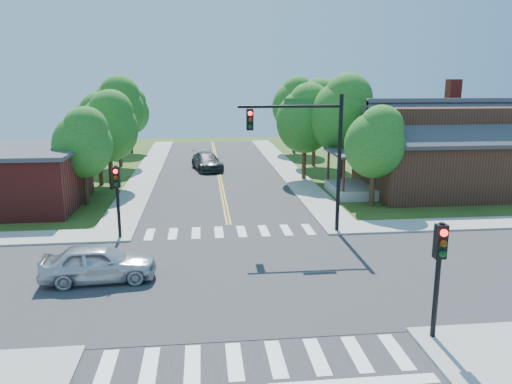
{
  "coord_description": "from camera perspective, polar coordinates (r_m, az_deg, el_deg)",
  "views": [
    {
      "loc": [
        -1.38,
        -19.03,
        7.94
      ],
      "look_at": [
        1.36,
        6.05,
        2.2
      ],
      "focal_mm": 35.0,
      "sensor_mm": 36.0,
      "label": 1
    }
  ],
  "objects": [
    {
      "name": "tree_w_a",
      "position": [
        33.22,
        -19.11,
        5.52
      ],
      "size": [
        3.71,
        3.52,
        6.3
      ],
      "color": "#382314",
      "rests_on": "ground"
    },
    {
      "name": "car_silver",
      "position": [
        20.99,
        -17.52,
        -7.8
      ],
      "size": [
        2.31,
        4.69,
        1.53
      ],
      "primitive_type": "imported",
      "rotation": [
        0.0,
        0.0,
        1.63
      ],
      "color": "silver",
      "rests_on": "ground"
    },
    {
      "name": "signal_pole_se",
      "position": [
        16.01,
        20.22,
        -7.25
      ],
      "size": [
        0.34,
        0.42,
        3.8
      ],
      "color": "black",
      "rests_on": "ground"
    },
    {
      "name": "sidewalk_ne",
      "position": [
        39.65,
        19.63,
        0.61
      ],
      "size": [
        40.0,
        40.0,
        0.14
      ],
      "color": "#9E9B93",
      "rests_on": "ground"
    },
    {
      "name": "road_ns",
      "position": [
        20.66,
        -1.94,
        -9.74
      ],
      "size": [
        10.0,
        90.0,
        0.04
      ],
      "primitive_type": "cube",
      "color": "#2D2D30",
      "rests_on": "ground"
    },
    {
      "name": "intersection_patch",
      "position": [
        20.66,
        -1.94,
        -9.79
      ],
      "size": [
        10.2,
        10.2,
        0.06
      ],
      "primitive_type": "cube",
      "color": "#2D2D30",
      "rests_on": "ground"
    },
    {
      "name": "car_dgrey",
      "position": [
        44.52,
        -5.62,
        3.46
      ],
      "size": [
        4.21,
        6.01,
        1.5
      ],
      "primitive_type": "imported",
      "rotation": [
        0.0,
        0.0,
        0.21
      ],
      "color": "#2F3134",
      "rests_on": "ground"
    },
    {
      "name": "road_ew",
      "position": [
        20.65,
        -1.94,
        -9.72
      ],
      "size": [
        90.0,
        10.0,
        0.04
      ],
      "primitive_type": "cube",
      "color": "#2D2D30",
      "rests_on": "ground"
    },
    {
      "name": "tree_w_b",
      "position": [
        39.42,
        -17.57,
        7.37
      ],
      "size": [
        4.13,
        3.93,
        7.03
      ],
      "color": "#382314",
      "rests_on": "ground"
    },
    {
      "name": "signal_mast_ne",
      "position": [
        25.37,
        5.9,
        5.75
      ],
      "size": [
        5.3,
        0.42,
        7.2
      ],
      "color": "black",
      "rests_on": "ground"
    },
    {
      "name": "tree_e_a",
      "position": [
        32.03,
        13.57,
        5.75
      ],
      "size": [
        3.77,
        3.58,
        6.41
      ],
      "color": "#382314",
      "rests_on": "ground"
    },
    {
      "name": "tree_w_d",
      "position": [
        56.13,
        -14.19,
        9.09
      ],
      "size": [
        4.2,
        3.99,
        7.13
      ],
      "color": "#382314",
      "rests_on": "ground"
    },
    {
      "name": "tree_e_d",
      "position": [
        54.51,
        4.54,
        10.11
      ],
      "size": [
        4.86,
        4.61,
        8.26
      ],
      "color": "#382314",
      "rests_on": "ground"
    },
    {
      "name": "crosswalk_south",
      "position": [
        15.12,
        -0.07,
        -18.64
      ],
      "size": [
        8.85,
        2.0,
        0.01
      ],
      "color": "white",
      "rests_on": "ground"
    },
    {
      "name": "crosswalk_north",
      "position": [
        26.47,
        -2.96,
        -4.55
      ],
      "size": [
        8.85,
        2.0,
        0.01
      ],
      "color": "white",
      "rests_on": "ground"
    },
    {
      "name": "tree_house",
      "position": [
        39.58,
        5.75,
        8.55
      ],
      "size": [
        4.53,
        4.3,
        7.69
      ],
      "color": "#382314",
      "rests_on": "ground"
    },
    {
      "name": "ground",
      "position": [
        20.66,
        -1.94,
        -9.79
      ],
      "size": [
        100.0,
        100.0,
        0.0
      ],
      "primitive_type": "plane",
      "color": "#324A17",
      "rests_on": "ground"
    },
    {
      "name": "house_ne",
      "position": [
        37.41,
        20.06,
        4.96
      ],
      "size": [
        13.05,
        8.8,
        7.11
      ],
      "color": "#341C12",
      "rests_on": "ground"
    },
    {
      "name": "tree_e_c",
      "position": [
        46.48,
        6.85,
        9.42
      ],
      "size": [
        4.72,
        4.48,
        8.02
      ],
      "color": "#382314",
      "rests_on": "ground"
    },
    {
      "name": "centerline",
      "position": [
        20.65,
        -1.94,
        -9.67
      ],
      "size": [
        0.3,
        90.0,
        0.01
      ],
      "color": "yellow",
      "rests_on": "ground"
    },
    {
      "name": "tree_w_c",
      "position": [
        47.36,
        -15.49,
        9.34
      ],
      "size": [
        4.89,
        4.64,
        8.31
      ],
      "color": "#382314",
      "rests_on": "ground"
    },
    {
      "name": "tree_e_b",
      "position": [
        38.23,
        10.02,
        8.97
      ],
      "size": [
        4.94,
        4.69,
        8.4
      ],
      "color": "#382314",
      "rests_on": "ground"
    },
    {
      "name": "signal_pole_nw",
      "position": [
        25.51,
        -15.6,
        0.4
      ],
      "size": [
        0.34,
        0.42,
        3.8
      ],
      "color": "black",
      "rests_on": "ground"
    },
    {
      "name": "tree_bldg",
      "position": [
        37.56,
        -16.46,
        7.4
      ],
      "size": [
        4.25,
        4.04,
        7.23
      ],
      "color": "#382314",
      "rests_on": "ground"
    }
  ]
}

